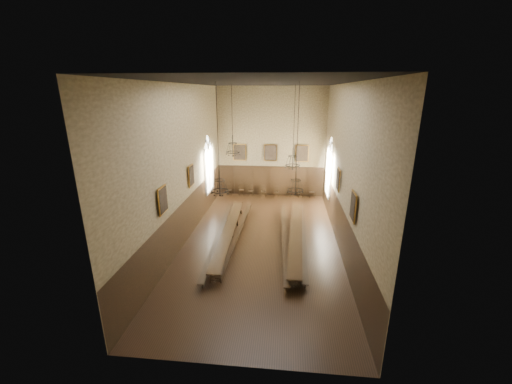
# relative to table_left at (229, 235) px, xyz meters

# --- Properties ---
(floor) EXTENTS (9.00, 18.00, 0.02)m
(floor) POSITION_rel_table_left_xyz_m (1.93, 0.11, -0.39)
(floor) COLOR black
(floor) RESTS_ON ground
(ceiling) EXTENTS (9.00, 18.00, 0.02)m
(ceiling) POSITION_rel_table_left_xyz_m (1.93, 0.11, 8.63)
(ceiling) COLOR black
(ceiling) RESTS_ON ground
(wall_back) EXTENTS (9.00, 0.02, 9.00)m
(wall_back) POSITION_rel_table_left_xyz_m (1.93, 9.12, 4.12)
(wall_back) COLOR #94835B
(wall_back) RESTS_ON ground
(wall_front) EXTENTS (9.00, 0.02, 9.00)m
(wall_front) POSITION_rel_table_left_xyz_m (1.93, -8.90, 4.12)
(wall_front) COLOR #94835B
(wall_front) RESTS_ON ground
(wall_left) EXTENTS (0.02, 18.00, 9.00)m
(wall_left) POSITION_rel_table_left_xyz_m (-2.58, 0.11, 4.12)
(wall_left) COLOR #94835B
(wall_left) RESTS_ON ground
(wall_right) EXTENTS (0.02, 18.00, 9.00)m
(wall_right) POSITION_rel_table_left_xyz_m (6.44, 0.11, 4.12)
(wall_right) COLOR #94835B
(wall_right) RESTS_ON ground
(wainscot_panelling) EXTENTS (9.00, 18.00, 2.50)m
(wainscot_panelling) POSITION_rel_table_left_xyz_m (1.93, 0.11, 0.87)
(wainscot_panelling) COLOR black
(wainscot_panelling) RESTS_ON floor
(table_left) EXTENTS (1.02, 9.66, 0.75)m
(table_left) POSITION_rel_table_left_xyz_m (0.00, 0.00, 0.00)
(table_left) COLOR black
(table_left) RESTS_ON floor
(table_right) EXTENTS (1.05, 9.94, 0.77)m
(table_right) POSITION_rel_table_left_xyz_m (3.97, 0.04, 0.01)
(table_right) COLOR black
(table_right) RESTS_ON floor
(bench_left_outer) EXTENTS (0.85, 10.49, 0.47)m
(bench_left_outer) POSITION_rel_table_left_xyz_m (-0.59, 0.01, -0.08)
(bench_left_outer) COLOR black
(bench_left_outer) RESTS_ON floor
(bench_left_inner) EXTENTS (0.57, 10.03, 0.45)m
(bench_left_inner) POSITION_rel_table_left_xyz_m (0.47, 0.37, -0.09)
(bench_left_inner) COLOR black
(bench_left_inner) RESTS_ON floor
(bench_right_inner) EXTENTS (0.71, 10.33, 0.46)m
(bench_right_inner) POSITION_rel_table_left_xyz_m (3.29, 0.09, -0.08)
(bench_right_inner) COLOR black
(bench_right_inner) RESTS_ON floor
(bench_right_outer) EXTENTS (0.52, 9.79, 0.44)m
(bench_right_outer) POSITION_rel_table_left_xyz_m (4.42, 0.17, -0.10)
(bench_right_outer) COLOR black
(bench_right_outer) RESTS_ON floor
(chair_0) EXTENTS (0.48, 0.48, 0.97)m
(chair_0) POSITION_rel_table_left_xyz_m (-1.58, 8.58, -0.08)
(chair_0) COLOR black
(chair_0) RESTS_ON floor
(chair_1) EXTENTS (0.56, 0.56, 1.01)m
(chair_1) POSITION_rel_table_left_xyz_m (-0.52, 8.70, -0.07)
(chair_1) COLOR black
(chair_1) RESTS_ON floor
(chair_2) EXTENTS (0.48, 0.48, 0.90)m
(chair_2) POSITION_rel_table_left_xyz_m (0.31, 8.62, -0.10)
(chair_2) COLOR black
(chair_2) RESTS_ON floor
(chair_3) EXTENTS (0.45, 0.45, 0.95)m
(chair_3) POSITION_rel_table_left_xyz_m (1.39, 8.58, -0.09)
(chair_3) COLOR black
(chair_3) RESTS_ON floor
(chair_4) EXTENTS (0.40, 0.40, 0.87)m
(chair_4) POSITION_rel_table_left_xyz_m (2.49, 8.66, -0.11)
(chair_4) COLOR black
(chair_4) RESTS_ON floor
(chair_5) EXTENTS (0.47, 0.47, 0.86)m
(chair_5) POSITION_rel_table_left_xyz_m (3.54, 8.66, -0.12)
(chair_5) COLOR black
(chair_5) RESTS_ON floor
(chair_6) EXTENTS (0.45, 0.45, 0.96)m
(chair_6) POSITION_rel_table_left_xyz_m (4.53, 8.69, -0.09)
(chair_6) COLOR black
(chair_6) RESTS_ON floor
(chair_7) EXTENTS (0.48, 0.48, 1.04)m
(chair_7) POSITION_rel_table_left_xyz_m (5.48, 8.65, -0.06)
(chair_7) COLOR black
(chair_7) RESTS_ON floor
(chandelier_back_left) EXTENTS (0.87, 0.87, 4.24)m
(chandelier_back_left) POSITION_rel_table_left_xyz_m (-0.10, 2.56, 4.81)
(chandelier_back_left) COLOR black
(chandelier_back_left) RESTS_ON ceiling
(chandelier_back_right) EXTENTS (0.93, 0.93, 5.10)m
(chandelier_back_right) POSITION_rel_table_left_xyz_m (3.68, 2.91, 4.00)
(chandelier_back_right) COLOR black
(chandelier_back_right) RESTS_ON ceiling
(chandelier_front_left) EXTENTS (0.83, 0.83, 5.13)m
(chandelier_front_left) POSITION_rel_table_left_xyz_m (0.14, -2.69, 3.99)
(chandelier_front_left) COLOR black
(chandelier_front_left) RESTS_ON ceiling
(chandelier_front_right) EXTENTS (0.78, 0.78, 5.19)m
(chandelier_front_right) POSITION_rel_table_left_xyz_m (3.77, -2.02, 3.96)
(chandelier_front_right) COLOR black
(chandelier_front_right) RESTS_ON ceiling
(portrait_back_0) EXTENTS (1.10, 0.12, 1.40)m
(portrait_back_0) POSITION_rel_table_left_xyz_m (-0.67, 8.99, 3.32)
(portrait_back_0) COLOR #AE7929
(portrait_back_0) RESTS_ON wall_back
(portrait_back_1) EXTENTS (1.10, 0.12, 1.40)m
(portrait_back_1) POSITION_rel_table_left_xyz_m (1.93, 8.99, 3.32)
(portrait_back_1) COLOR #AE7929
(portrait_back_1) RESTS_ON wall_back
(portrait_back_2) EXTENTS (1.10, 0.12, 1.40)m
(portrait_back_2) POSITION_rel_table_left_xyz_m (4.53, 8.99, 3.32)
(portrait_back_2) COLOR #AE7929
(portrait_back_2) RESTS_ON wall_back
(portrait_left_0) EXTENTS (0.12, 1.00, 1.30)m
(portrait_left_0) POSITION_rel_table_left_xyz_m (-2.45, 1.11, 3.32)
(portrait_left_0) COLOR #AE7929
(portrait_left_0) RESTS_ON wall_left
(portrait_left_1) EXTENTS (0.12, 1.00, 1.30)m
(portrait_left_1) POSITION_rel_table_left_xyz_m (-2.45, -3.39, 3.32)
(portrait_left_1) COLOR #AE7929
(portrait_left_1) RESTS_ON wall_left
(portrait_right_0) EXTENTS (0.12, 1.00, 1.30)m
(portrait_right_0) POSITION_rel_table_left_xyz_m (6.31, 1.11, 3.32)
(portrait_right_0) COLOR #AE7929
(portrait_right_0) RESTS_ON wall_right
(portrait_right_1) EXTENTS (0.12, 1.00, 1.30)m
(portrait_right_1) POSITION_rel_table_left_xyz_m (6.31, -3.39, 3.32)
(portrait_right_1) COLOR #AE7929
(portrait_right_1) RESTS_ON wall_right
(window_right) EXTENTS (0.20, 2.20, 4.60)m
(window_right) POSITION_rel_table_left_xyz_m (6.36, 5.61, 3.02)
(window_right) COLOR white
(window_right) RESTS_ON wall_right
(window_left) EXTENTS (0.20, 2.20, 4.60)m
(window_left) POSITION_rel_table_left_xyz_m (-2.50, 5.61, 3.02)
(window_left) COLOR white
(window_left) RESTS_ON wall_left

